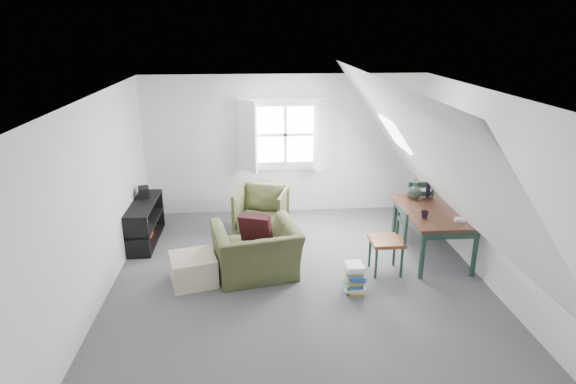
{
  "coord_description": "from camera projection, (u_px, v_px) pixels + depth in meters",
  "views": [
    {
      "loc": [
        -0.59,
        -5.65,
        3.29
      ],
      "look_at": [
        -0.11,
        0.6,
        1.11
      ],
      "focal_mm": 30.0,
      "sensor_mm": 36.0,
      "label": 1
    }
  ],
  "objects": [
    {
      "name": "floor",
      "position": [
        300.0,
        285.0,
        6.44
      ],
      "size": [
        5.5,
        5.5,
        0.0
      ],
      "primitive_type": "plane",
      "color": "#4D4C51",
      "rests_on": "ground"
    },
    {
      "name": "ceiling",
      "position": [
        302.0,
        96.0,
        5.62
      ],
      "size": [
        5.5,
        5.5,
        0.0
      ],
      "primitive_type": "plane",
      "rotation": [
        3.14,
        0.0,
        0.0
      ],
      "color": "white",
      "rests_on": "wall_back"
    },
    {
      "name": "wall_back",
      "position": [
        285.0,
        145.0,
        8.62
      ],
      "size": [
        5.0,
        0.0,
        5.0
      ],
      "primitive_type": "plane",
      "rotation": [
        1.57,
        0.0,
        0.0
      ],
      "color": "silver",
      "rests_on": "ground"
    },
    {
      "name": "wall_front",
      "position": [
        339.0,
        326.0,
        3.44
      ],
      "size": [
        5.0,
        0.0,
        5.0
      ],
      "primitive_type": "plane",
      "rotation": [
        -1.57,
        0.0,
        0.0
      ],
      "color": "silver",
      "rests_on": "ground"
    },
    {
      "name": "wall_left",
      "position": [
        96.0,
        202.0,
        5.85
      ],
      "size": [
        0.0,
        5.5,
        5.5
      ],
      "primitive_type": "plane",
      "rotation": [
        1.57,
        0.0,
        1.57
      ],
      "color": "silver",
      "rests_on": "ground"
    },
    {
      "name": "wall_right",
      "position": [
        493.0,
        192.0,
        6.21
      ],
      "size": [
        0.0,
        5.5,
        5.5
      ],
      "primitive_type": "plane",
      "rotation": [
        1.57,
        0.0,
        -1.57
      ],
      "color": "silver",
      "rests_on": "ground"
    },
    {
      "name": "slope_left",
      "position": [
        172.0,
        159.0,
        5.75
      ],
      "size": [
        3.19,
        5.5,
        4.48
      ],
      "primitive_type": "plane",
      "rotation": [
        0.0,
        2.19,
        0.0
      ],
      "color": "white",
      "rests_on": "wall_left"
    },
    {
      "name": "slope_right",
      "position": [
        425.0,
        154.0,
        5.97
      ],
      "size": [
        3.19,
        5.5,
        4.48
      ],
      "primitive_type": "plane",
      "rotation": [
        0.0,
        -2.19,
        0.0
      ],
      "color": "white",
      "rests_on": "wall_right"
    },
    {
      "name": "dormer_window",
      "position": [
        285.0,
        135.0,
        8.48
      ],
      "size": [
        1.71,
        0.35,
        1.3
      ],
      "color": "white",
      "rests_on": "wall_back"
    },
    {
      "name": "skylight",
      "position": [
        395.0,
        134.0,
        7.2
      ],
      "size": [
        0.35,
        0.75,
        0.47
      ],
      "primitive_type": "cube",
      "rotation": [
        0.0,
        0.95,
        0.0
      ],
      "color": "white",
      "rests_on": "slope_right"
    },
    {
      "name": "armchair_near",
      "position": [
        257.0,
        275.0,
        6.69
      ],
      "size": [
        1.29,
        1.18,
        0.73
      ],
      "primitive_type": "imported",
      "rotation": [
        0.0,
        0.0,
        3.35
      ],
      "color": "#3F4324",
      "rests_on": "floor"
    },
    {
      "name": "armchair_far",
      "position": [
        262.0,
        231.0,
        8.12
      ],
      "size": [
        0.99,
        1.0,
        0.75
      ],
      "primitive_type": "imported",
      "rotation": [
        0.0,
        0.0,
        -0.26
      ],
      "color": "#3F4324",
      "rests_on": "floor"
    },
    {
      "name": "throw_pillow",
      "position": [
        256.0,
        228.0,
        6.62
      ],
      "size": [
        0.49,
        0.38,
        0.45
      ],
      "primitive_type": "cube",
      "rotation": [
        0.31,
        0.0,
        -0.33
      ],
      "color": "#370F14",
      "rests_on": "armchair_near"
    },
    {
      "name": "ottoman",
      "position": [
        193.0,
        269.0,
        6.44
      ],
      "size": [
        0.71,
        0.71,
        0.38
      ],
      "primitive_type": "cube",
      "rotation": [
        0.0,
        0.0,
        0.26
      ],
      "color": "#BCAF93",
      "rests_on": "floor"
    },
    {
      "name": "dining_table",
      "position": [
        433.0,
        216.0,
        7.04
      ],
      "size": [
        0.89,
        1.48,
        0.74
      ],
      "rotation": [
        0.0,
        0.0,
        0.05
      ],
      "color": "#351A11",
      "rests_on": "floor"
    },
    {
      "name": "demijohn",
      "position": [
        415.0,
        192.0,
        7.38
      ],
      "size": [
        0.21,
        0.21,
        0.3
      ],
      "rotation": [
        0.0,
        0.0,
        -0.37
      ],
      "color": "silver",
      "rests_on": "dining_table"
    },
    {
      "name": "vase_twigs",
      "position": [
        428.0,
        189.0,
        7.5
      ],
      "size": [
        0.07,
        0.08,
        0.57
      ],
      "rotation": [
        0.0,
        0.0,
        -0.13
      ],
      "color": "black",
      "rests_on": "dining_table"
    },
    {
      "name": "cup",
      "position": [
        424.0,
        218.0,
        6.71
      ],
      "size": [
        0.13,
        0.13,
        0.1
      ],
      "primitive_type": "imported",
      "rotation": [
        0.0,
        0.0,
        -0.27
      ],
      "color": "black",
      "rests_on": "dining_table"
    },
    {
      "name": "paper_box",
      "position": [
        460.0,
        220.0,
        6.6
      ],
      "size": [
        0.15,
        0.11,
        0.04
      ],
      "primitive_type": "cube",
      "rotation": [
        0.0,
        0.0,
        -0.2
      ],
      "color": "white",
      "rests_on": "dining_table"
    },
    {
      "name": "dining_chair_far",
      "position": [
        416.0,
        207.0,
        7.76
      ],
      "size": [
        0.47,
        0.47,
        0.99
      ],
      "rotation": [
        0.0,
        0.0,
        3.46
      ],
      "color": "brown",
      "rests_on": "floor"
    },
    {
      "name": "dining_chair_near",
      "position": [
        389.0,
        240.0,
        6.63
      ],
      "size": [
        0.44,
        0.44,
        0.94
      ],
      "rotation": [
        0.0,
        0.0,
        -1.6
      ],
      "color": "brown",
      "rests_on": "floor"
    },
    {
      "name": "media_shelf",
      "position": [
        143.0,
        225.0,
        7.61
      ],
      "size": [
        0.43,
        1.29,
        0.66
      ],
      "rotation": [
        0.0,
        0.0,
        0.02
      ],
      "color": "black",
      "rests_on": "floor"
    },
    {
      "name": "electronics_box",
      "position": [
        144.0,
        193.0,
        7.74
      ],
      "size": [
        0.21,
        0.26,
        0.18
      ],
      "primitive_type": "cube",
      "rotation": [
        0.0,
        0.0,
        0.26
      ],
      "color": "black",
      "rests_on": "media_shelf"
    },
    {
      "name": "magazine_stack",
      "position": [
        355.0,
        278.0,
        6.22
      ],
      "size": [
        0.29,
        0.34,
        0.38
      ],
      "rotation": [
        0.0,
        0.0,
        0.02
      ],
      "color": "#B29933",
      "rests_on": "floor"
    }
  ]
}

